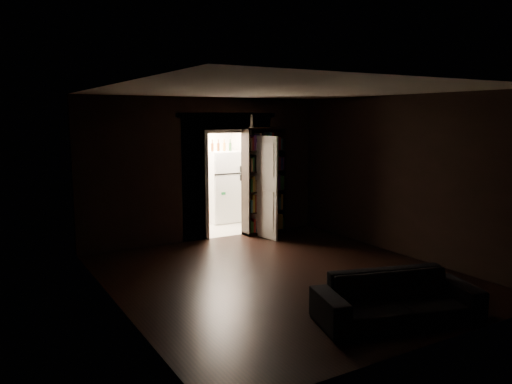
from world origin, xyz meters
TOP-DOWN VIEW (x-y plane):
  - ground at (0.00, 0.00)m, footprint 5.50×5.50m
  - room_walls at (-0.01, 1.07)m, footprint 5.02×5.61m
  - kitchen_alcove at (0.50, 3.87)m, footprint 2.20×1.80m
  - sofa at (0.24, -2.10)m, footprint 2.11×1.35m
  - bookshelf at (1.25, 2.59)m, footprint 0.95×0.67m
  - refrigerator at (1.05, 4.11)m, footprint 0.76×0.70m
  - door at (1.05, 2.31)m, footprint 0.20×0.85m
  - figurine at (1.00, 2.67)m, footprint 0.10×0.10m
  - bottles at (0.97, 3.99)m, footprint 0.64×0.35m

SIDE VIEW (x-z plane):
  - ground at x=0.00m, z-range 0.00..0.00m
  - sofa at x=0.24m, z-range 0.00..0.75m
  - refrigerator at x=1.05m, z-range 0.00..1.65m
  - door at x=1.05m, z-range 0.00..2.05m
  - bookshelf at x=1.25m, z-range 0.00..2.20m
  - kitchen_alcove at x=0.50m, z-range -0.09..2.51m
  - room_walls at x=-0.01m, z-range 0.26..3.10m
  - bottles at x=0.97m, z-range 1.65..1.92m
  - figurine at x=1.00m, z-range 2.20..2.47m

